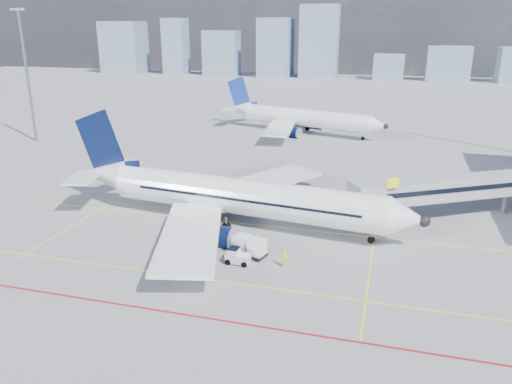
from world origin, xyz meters
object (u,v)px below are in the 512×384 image
(belt_loader, at_px, (198,221))
(second_aircraft, at_px, (299,118))
(baggage_tug, at_px, (237,256))
(cargo_dolly, at_px, (249,246))
(ramp_worker, at_px, (284,258))
(main_aircraft, at_px, (230,196))

(belt_loader, bearing_deg, second_aircraft, 103.73)
(second_aircraft, xyz_separation_m, baggage_tug, (6.37, -65.16, -2.45))
(cargo_dolly, bearing_deg, second_aircraft, 113.51)
(second_aircraft, distance_m, ramp_worker, 65.56)
(baggage_tug, distance_m, ramp_worker, 4.67)
(second_aircraft, distance_m, baggage_tug, 65.52)
(baggage_tug, height_order, belt_loader, belt_loader)
(cargo_dolly, relative_size, belt_loader, 0.70)
(cargo_dolly, xyz_separation_m, belt_loader, (-7.95, 6.04, -0.50))
(cargo_dolly, bearing_deg, main_aircraft, 136.91)
(cargo_dolly, distance_m, ramp_worker, 4.17)
(ramp_worker, bearing_deg, main_aircraft, 45.83)
(belt_loader, xyz_separation_m, ramp_worker, (11.89, -7.40, 0.35))
(main_aircraft, bearing_deg, belt_loader, -134.83)
(cargo_dolly, xyz_separation_m, ramp_worker, (3.94, -1.36, -0.15))
(main_aircraft, relative_size, ramp_worker, 23.42)
(cargo_dolly, relative_size, ramp_worker, 2.09)
(second_aircraft, bearing_deg, baggage_tug, -66.50)
(main_aircraft, bearing_deg, ramp_worker, -41.42)
(second_aircraft, relative_size, baggage_tug, 16.17)
(second_aircraft, xyz_separation_m, belt_loader, (-0.89, -57.19, -2.64))
(main_aircraft, distance_m, ramp_worker, 13.40)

